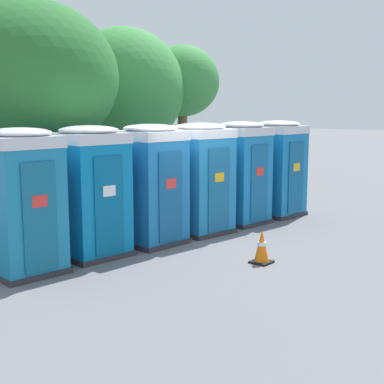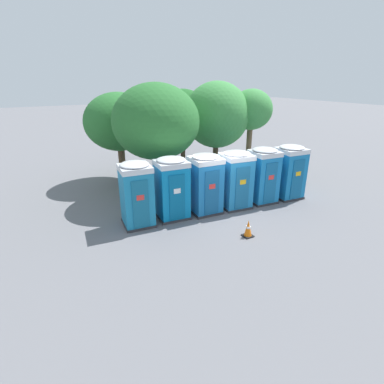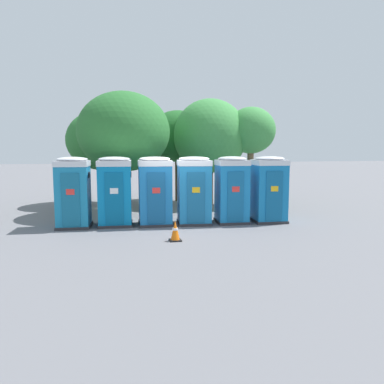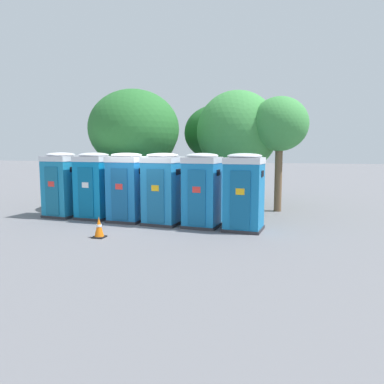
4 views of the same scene
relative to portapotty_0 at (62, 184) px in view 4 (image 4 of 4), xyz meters
name	(u,v)px [view 4 (image 4 of 4)]	position (x,y,z in m)	size (l,w,h in m)	color
ground_plane	(144,223)	(3.63, -0.43, -1.28)	(120.00, 120.00, 0.00)	slate
portapotty_0	(62,184)	(0.00, 0.00, 0.00)	(1.27, 1.30, 2.54)	#2D2D33
portapotty_1	(95,185)	(1.46, -0.04, 0.00)	(1.32, 1.29, 2.54)	#2D2D33
portapotty_2	(127,187)	(2.91, -0.25, 0.00)	(1.30, 1.27, 2.54)	#2D2D33
portapotty_3	(163,188)	(4.36, -0.42, 0.00)	(1.37, 1.34, 2.54)	#2D2D33
portapotty_4	(202,190)	(5.82, -0.52, 0.00)	(1.28, 1.30, 2.54)	#2D2D33
portapotty_5	(244,192)	(7.27, -0.71, 0.00)	(1.32, 1.30, 2.54)	#2D2D33
street_tree_0	(237,132)	(6.33, 4.20, 2.16)	(3.67, 3.67, 5.29)	#4C3826
street_tree_1	(142,138)	(1.10, 5.63, 1.95)	(3.62, 3.62, 4.76)	brown
street_tree_2	(280,125)	(8.22, 3.49, 2.39)	(2.40, 2.40, 4.86)	brown
street_tree_3	(215,133)	(5.00, 5.83, 2.18)	(3.12, 3.12, 4.85)	#4C3826
street_tree_4	(134,129)	(1.98, 2.62, 2.26)	(3.98, 3.98, 5.27)	brown
traffic_cone	(99,227)	(3.16, -2.85, -0.97)	(0.36, 0.36, 0.64)	black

